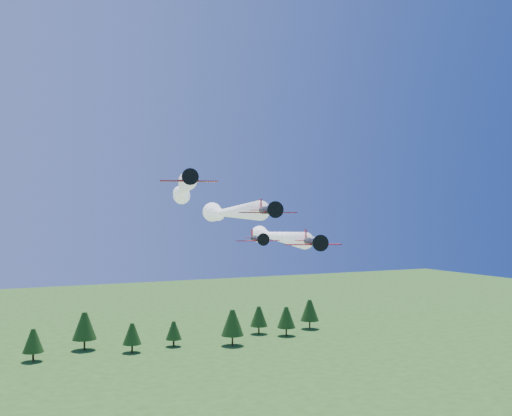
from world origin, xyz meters
name	(u,v)px	position (x,y,z in m)	size (l,w,h in m)	color
plane_lead	(227,212)	(3.10, 17.36, 42.74)	(14.41, 47.54, 3.70)	black
plane_left	(183,190)	(-0.39, 30.38, 46.98)	(19.79, 53.28, 3.70)	black
plane_right	(274,236)	(16.50, 26.40, 38.43)	(18.93, 50.69, 3.70)	black
plane_slot	(257,239)	(3.25, 5.93, 38.72)	(6.57, 7.20, 2.29)	black
treeline	(132,329)	(9.22, 110.54, 6.52)	(162.78, 21.88, 11.93)	#382314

